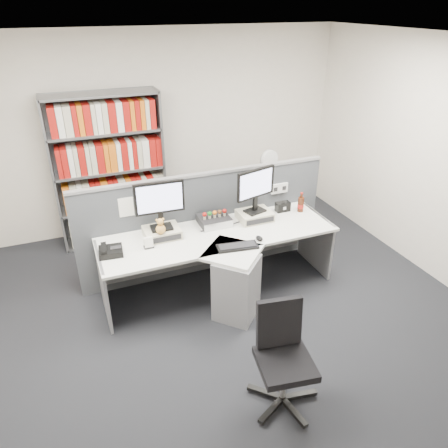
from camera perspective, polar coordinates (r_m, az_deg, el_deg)
name	(u,v)px	position (r m, az deg, el deg)	size (l,w,h in m)	color
ground	(248,332)	(4.47, 3.18, -14.20)	(5.50, 5.50, 0.00)	#232529
room_shell	(253,165)	(3.53, 3.94, 7.94)	(5.04, 5.54, 2.72)	silver
partition	(206,222)	(5.05, -2.46, 0.24)	(3.00, 0.08, 1.27)	#44474D
desk	(226,264)	(4.62, 0.25, -5.39)	(2.60, 1.20, 0.72)	white
monitor_riser_left	(162,233)	(4.62, -8.28, -1.14)	(0.38, 0.31, 0.10)	beige
monitor_riser_right	(255,216)	(4.95, 4.13, 1.14)	(0.38, 0.31, 0.10)	beige
monitor_left	(160,201)	(4.46, -8.60, 3.00)	(0.52, 0.18, 0.53)	black
monitor_right	(256,187)	(4.80, 4.26, 4.98)	(0.50, 0.22, 0.52)	black
desktop_pc	(214,220)	(4.84, -1.31, 0.48)	(0.34, 0.31, 0.09)	black
figurines	(215,213)	(4.78, -1.26, 1.43)	(0.29, 0.05, 0.09)	beige
keyboard	(237,246)	(4.40, 1.80, -3.02)	(0.44, 0.22, 0.03)	black
mouse	(259,238)	(4.54, 4.74, -1.91)	(0.07, 0.10, 0.04)	black
desk_phone	(110,251)	(4.42, -14.97, -3.51)	(0.25, 0.23, 0.10)	black
desk_calendar	(149,243)	(4.44, -10.06, -2.56)	(0.10, 0.07, 0.12)	black
plush_toy	(160,227)	(4.47, -8.49, -0.42)	(0.10, 0.10, 0.18)	gold
speaker	(283,207)	(5.18, 7.86, 2.31)	(0.17, 0.09, 0.11)	black
cola_bottle	(301,204)	(5.19, 10.22, 2.60)	(0.07, 0.07, 0.24)	#3F190A
shelving_unit	(110,173)	(5.82, -15.03, 6.65)	(1.41, 0.40, 2.00)	slate
filing_cabinet	(267,204)	(6.23, 5.71, 2.65)	(0.45, 0.61, 0.70)	slate
desk_fan	(269,162)	(5.98, 6.00, 8.23)	(0.28, 0.17, 0.47)	white
office_chair	(283,353)	(3.59, 7.84, -16.75)	(0.59, 0.59, 0.90)	silver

